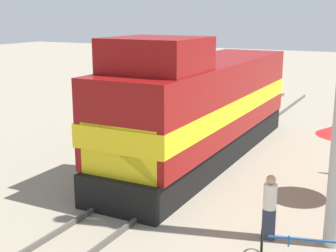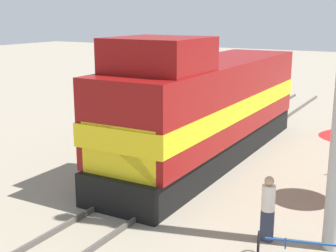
% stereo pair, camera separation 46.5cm
% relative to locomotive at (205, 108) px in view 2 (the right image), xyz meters
% --- Properties ---
extents(ground_plane, '(120.00, 120.00, 0.00)m').
position_rel_locomotive_xyz_m(ground_plane, '(0.00, -3.34, -2.07)').
color(ground_plane, gray).
extents(rail_near, '(0.08, 39.22, 0.15)m').
position_rel_locomotive_xyz_m(rail_near, '(-0.72, -3.34, -1.99)').
color(rail_near, '#4C4742').
rests_on(rail_near, ground_plane).
extents(rail_far, '(0.08, 39.22, 0.15)m').
position_rel_locomotive_xyz_m(rail_far, '(0.72, -3.34, -1.99)').
color(rail_far, '#4C4742').
rests_on(rail_far, ground_plane).
extents(locomotive, '(2.99, 12.76, 4.88)m').
position_rel_locomotive_xyz_m(locomotive, '(0.00, 0.00, 0.00)').
color(locomotive, black).
rests_on(locomotive, ground_plane).
extents(person_bystander, '(0.34, 0.34, 1.71)m').
position_rel_locomotive_xyz_m(person_bystander, '(4.19, -5.24, -1.14)').
color(person_bystander, '#2D3347').
rests_on(person_bystander, ground_plane).
extents(bicycle, '(2.03, 1.18, 0.66)m').
position_rel_locomotive_xyz_m(bicycle, '(5.19, -5.91, -1.72)').
color(bicycle, black).
rests_on(bicycle, ground_plane).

